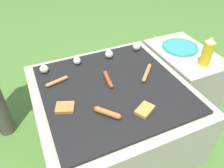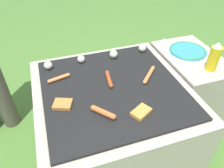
{
  "view_description": "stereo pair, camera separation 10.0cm",
  "coord_description": "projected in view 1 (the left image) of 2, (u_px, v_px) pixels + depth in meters",
  "views": [
    {
      "loc": [
        -0.41,
        -0.93,
        1.29
      ],
      "look_at": [
        0.0,
        0.0,
        0.47
      ],
      "focal_mm": 35.0,
      "sensor_mm": 36.0,
      "label": 1
    },
    {
      "loc": [
        -0.32,
        -0.97,
        1.29
      ],
      "look_at": [
        0.0,
        0.0,
        0.47
      ],
      "focal_mm": 35.0,
      "sensor_mm": 36.0,
      "label": 2
    }
  ],
  "objects": [
    {
      "name": "mushroom_row",
      "position": [
        96.0,
        57.0,
        1.54
      ],
      "size": [
        0.75,
        0.07,
        0.06
      ],
      "color": "silver",
      "rests_on": "grill"
    },
    {
      "name": "bread_slice_center",
      "position": [
        145.0,
        110.0,
        1.16
      ],
      "size": [
        0.12,
        0.11,
        0.02
      ],
      "color": "#D18438",
      "rests_on": "grill"
    },
    {
      "name": "plate_colorful",
      "position": [
        180.0,
        47.0,
        1.68
      ],
      "size": [
        0.27,
        0.27,
        0.02
      ],
      "color": "#338CCC",
      "rests_on": "side_ledge"
    },
    {
      "name": "grill",
      "position": [
        112.0,
        113.0,
        1.47
      ],
      "size": [
        0.93,
        0.93,
        0.45
      ],
      "color": "#A89E8C",
      "rests_on": "ground_plane"
    },
    {
      "name": "ground_plane",
      "position": [
        112.0,
        134.0,
        1.61
      ],
      "size": [
        14.0,
        14.0,
        0.0
      ],
      "primitive_type": "plane",
      "color": "#47702D"
    },
    {
      "name": "sausage_front_center",
      "position": [
        107.0,
        113.0,
        1.13
      ],
      "size": [
        0.11,
        0.13,
        0.03
      ],
      "color": "#B7602D",
      "rests_on": "grill"
    },
    {
      "name": "fork_utensil",
      "position": [
        163.0,
        41.0,
        1.77
      ],
      "size": [
        0.08,
        0.18,
        0.01
      ],
      "color": "silver",
      "rests_on": "side_ledge"
    },
    {
      "name": "condiment_bottle",
      "position": [
        207.0,
        52.0,
        1.45
      ],
      "size": [
        0.07,
        0.07,
        0.2
      ],
      "color": "gold",
      "rests_on": "side_ledge"
    },
    {
      "name": "sausage_front_left",
      "position": [
        108.0,
        79.0,
        1.36
      ],
      "size": [
        0.05,
        0.17,
        0.03
      ],
      "color": "#93421E",
      "rests_on": "grill"
    },
    {
      "name": "sausage_mid_right",
      "position": [
        147.0,
        73.0,
        1.41
      ],
      "size": [
        0.14,
        0.15,
        0.03
      ],
      "color": "#C6753D",
      "rests_on": "grill"
    },
    {
      "name": "sausage_back_left",
      "position": [
        57.0,
        81.0,
        1.34
      ],
      "size": [
        0.15,
        0.06,
        0.02
      ],
      "color": "#C6753D",
      "rests_on": "grill"
    },
    {
      "name": "bread_slice_right",
      "position": [
        65.0,
        108.0,
        1.17
      ],
      "size": [
        0.12,
        0.11,
        0.02
      ],
      "color": "#B27033",
      "rests_on": "grill"
    },
    {
      "name": "side_ledge",
      "position": [
        180.0,
        76.0,
        1.78
      ],
      "size": [
        0.39,
        0.59,
        0.45
      ],
      "color": "#A89E8C",
      "rests_on": "ground_plane"
    }
  ]
}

